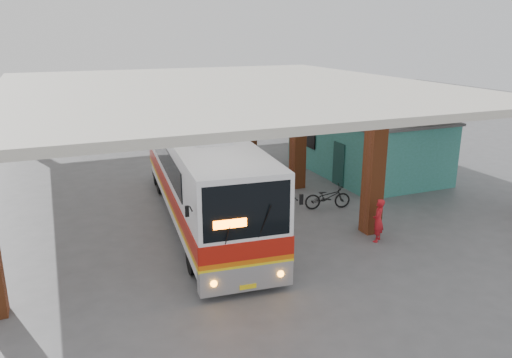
{
  "coord_description": "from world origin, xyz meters",
  "views": [
    {
      "loc": [
        -7.59,
        -17.4,
        7.27
      ],
      "look_at": [
        -0.38,
        0.0,
        1.62
      ],
      "focal_mm": 35.0,
      "sensor_mm": 36.0,
      "label": 1
    }
  ],
  "objects": [
    {
      "name": "motorcycle",
      "position": [
        2.81,
        -0.19,
        0.51
      ],
      "size": [
        2.06,
        1.1,
        1.03
      ],
      "primitive_type": "imported",
      "rotation": [
        0.0,
        0.0,
        1.35
      ],
      "color": "black",
      "rests_on": "ground"
    },
    {
      "name": "shop_building",
      "position": [
        7.49,
        4.0,
        1.56
      ],
      "size": [
        5.2,
        8.2,
        3.11
      ],
      "color": "#327E68",
      "rests_on": "ground"
    },
    {
      "name": "red_chair",
      "position": [
        5.09,
        6.21,
        0.37
      ],
      "size": [
        0.54,
        0.54,
        0.81
      ],
      "rotation": [
        0.0,
        0.0,
        0.33
      ],
      "color": "red",
      "rests_on": "ground"
    },
    {
      "name": "pedestrian",
      "position": [
        2.73,
        -3.83,
        0.79
      ],
      "size": [
        0.68,
        0.66,
        1.58
      ],
      "primitive_type": "imported",
      "rotation": [
        0.0,
        0.0,
        3.85
      ],
      "color": "red",
      "rests_on": "ground"
    },
    {
      "name": "coach_bus",
      "position": [
        -2.41,
        0.66,
        1.89
      ],
      "size": [
        3.92,
        13.23,
        3.8
      ],
      "rotation": [
        0.0,
        0.0,
        -0.09
      ],
      "color": "white",
      "rests_on": "ground"
    },
    {
      "name": "ground",
      "position": [
        0.0,
        0.0,
        0.0
      ],
      "size": [
        90.0,
        90.0,
        0.0
      ],
      "primitive_type": "plane",
      "color": "#515154",
      "rests_on": "ground"
    },
    {
      "name": "canopy_roof",
      "position": [
        0.5,
        6.5,
        4.5
      ],
      "size": [
        21.0,
        23.0,
        0.3
      ],
      "primitive_type": "cube",
      "color": "beige",
      "rests_on": "brick_columns"
    },
    {
      "name": "brick_columns",
      "position": [
        1.43,
        5.0,
        2.17
      ],
      "size": [
        20.1,
        21.6,
        4.35
      ],
      "color": "brown",
      "rests_on": "ground"
    }
  ]
}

